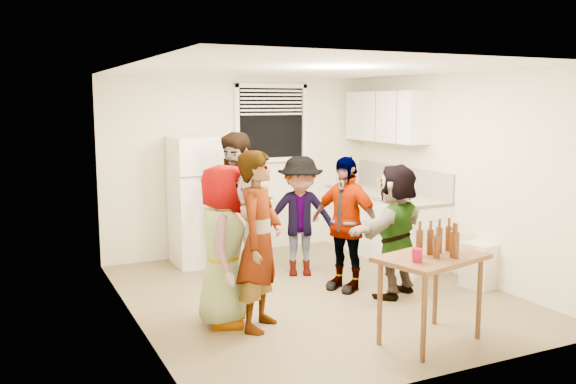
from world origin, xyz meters
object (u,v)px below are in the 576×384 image
beer_bottle_counter (409,200)px  blue_cup (404,202)px  red_cup (417,262)px  guest_stripe (260,327)px  guest_back_left (241,277)px  trash_bin (481,266)px  refrigerator (200,201)px  kettle (386,194)px  serving_table (429,341)px  beer_bottle_table (436,258)px  guest_orange (394,295)px  guest_back_right (300,275)px  wine_bottle (351,184)px  guest_black (344,289)px  guest_grey (224,323)px

beer_bottle_counter → blue_cup: (-0.16, -0.12, 0.00)m
red_cup → guest_stripe: size_ratio=0.07×
red_cup → guest_back_left: red_cup is taller
trash_bin → red_cup: 2.26m
refrigerator → kettle: refrigerator is taller
serving_table → kettle: bearing=63.0°
beer_bottle_table → guest_orange: size_ratio=0.14×
trash_bin → guest_stripe: 2.86m
beer_bottle_counter → serving_table: size_ratio=0.25×
guest_back_right → trash_bin: bearing=-17.7°
kettle → trash_bin: (0.24, -1.61, -0.65)m
red_cup → guest_stripe: bearing=132.2°
trash_bin → refrigerator: bearing=136.9°
wine_bottle → trash_bin: bearing=-87.1°
wine_bottle → trash_bin: wine_bottle is taller
beer_bottle_counter → guest_black: beer_bottle_counter is taller
blue_cup → beer_bottle_counter: bearing=37.3°
beer_bottle_table → guest_grey: (-1.50, 1.33, -0.80)m
beer_bottle_table → guest_back_right: beer_bottle_table is taller
guest_black → red_cup: bearing=-36.1°
beer_bottle_counter → trash_bin: 1.26m
guest_back_left → kettle: bearing=40.1°
beer_bottle_counter → guest_orange: bearing=-133.1°
beer_bottle_table → guest_black: 1.95m
guest_orange → guest_back_right: bearing=-89.7°
refrigerator → guest_back_right: size_ratio=1.14×
serving_table → guest_back_right: bearing=92.1°
red_cup → guest_grey: (-1.27, 1.35, -0.80)m
guest_back_right → beer_bottle_table: bearing=-67.2°
kettle → guest_stripe: (-2.61, -1.70, -0.90)m
wine_bottle → serving_table: bearing=-111.1°
beer_bottle_counter → beer_bottle_table: 2.58m
guest_back_right → blue_cup: bearing=1.5°
kettle → guest_back_left: 2.34m
serving_table → red_cup: (-0.26, -0.12, 0.80)m
refrigerator → guest_grey: refrigerator is taller
beer_bottle_table → red_cup: (-0.23, -0.02, 0.00)m
refrigerator → guest_back_left: refrigerator is taller
blue_cup → guest_back_right: blue_cup is taller
beer_bottle_table → guest_back_left: size_ratio=0.12×
guest_orange → refrigerator: bearing=-82.1°
beer_bottle_counter → guest_back_left: 2.36m
kettle → guest_stripe: size_ratio=0.13×
beer_bottle_counter → guest_stripe: beer_bottle_counter is taller
beer_bottle_counter → beer_bottle_table: bearing=-121.2°
kettle → guest_orange: 1.89m
red_cup → guest_black: size_ratio=0.08×
blue_cup → guest_grey: bearing=-164.3°
trash_bin → guest_orange: trash_bin is taller
serving_table → red_cup: red_cup is taller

